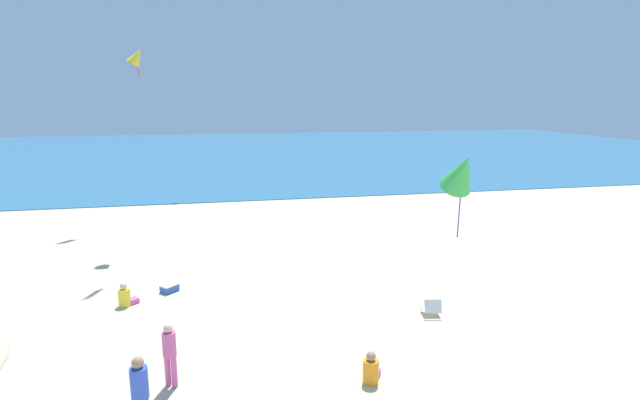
% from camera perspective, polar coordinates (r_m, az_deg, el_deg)
% --- Properties ---
extents(ground_plane, '(120.00, 120.00, 0.00)m').
position_cam_1_polar(ground_plane, '(16.58, -1.15, -11.01)').
color(ground_plane, beige).
extents(ocean_water, '(120.00, 60.00, 0.05)m').
position_cam_1_polar(ocean_water, '(61.18, -9.17, 5.57)').
color(ocean_water, teal).
rests_on(ocean_water, ground_plane).
extents(beach_chair_near_camera, '(0.60, 0.67, 0.56)m').
position_cam_1_polar(beach_chair_near_camera, '(15.45, 12.74, -12.00)').
color(beach_chair_near_camera, white).
rests_on(beach_chair_near_camera, ground_plane).
extents(cooler_box, '(0.66, 0.66, 0.26)m').
position_cam_1_polar(cooler_box, '(17.63, -16.94, -9.66)').
color(cooler_box, '#2D56B7').
rests_on(cooler_box, ground_plane).
extents(person_0, '(0.46, 0.46, 1.67)m').
position_cam_1_polar(person_0, '(10.58, -20.02, -19.98)').
color(person_0, black).
rests_on(person_0, ground_plane).
extents(person_1, '(0.41, 0.41, 1.51)m').
position_cam_1_polar(person_1, '(12.01, -16.93, -16.25)').
color(person_1, '#D8599E').
rests_on(person_1, ground_plane).
extents(person_2, '(0.60, 0.69, 0.77)m').
position_cam_1_polar(person_2, '(12.03, 5.91, -18.92)').
color(person_2, orange).
rests_on(person_2, ground_plane).
extents(person_3, '(0.68, 0.63, 0.77)m').
position_cam_1_polar(person_3, '(16.91, -21.48, -10.35)').
color(person_3, yellow).
rests_on(person_3, ground_plane).
extents(kite_yellow, '(0.94, 0.71, 1.25)m').
position_cam_1_polar(kite_yellow, '(22.83, -20.35, 15.24)').
color(kite_yellow, yellow).
extents(kite_green, '(0.75, 1.08, 1.97)m').
position_cam_1_polar(kite_green, '(10.92, 15.97, 3.07)').
color(kite_green, green).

